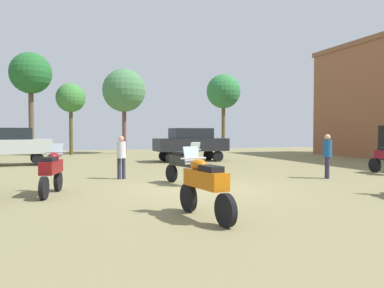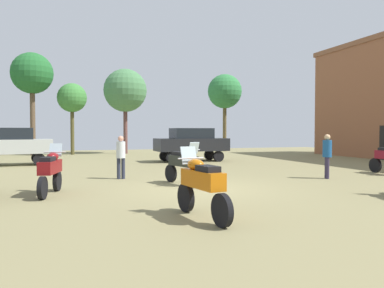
% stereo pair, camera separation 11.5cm
% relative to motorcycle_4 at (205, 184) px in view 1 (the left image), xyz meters
% --- Properties ---
extents(ground_plane, '(44.00, 52.00, 0.02)m').
position_rel_motorcycle_4_xyz_m(ground_plane, '(1.32, 4.05, -0.74)').
color(ground_plane, olive).
extents(motorcycle_4, '(0.67, 2.22, 1.49)m').
position_rel_motorcycle_4_xyz_m(motorcycle_4, '(0.00, 0.00, 0.00)').
color(motorcycle_4, black).
rests_on(motorcycle_4, ground).
extents(motorcycle_5, '(0.84, 2.15, 1.47)m').
position_rel_motorcycle_4_xyz_m(motorcycle_5, '(1.09, 4.97, -0.01)').
color(motorcycle_5, black).
rests_on(motorcycle_5, ground).
extents(motorcycle_6, '(0.74, 2.07, 1.46)m').
position_rel_motorcycle_4_xyz_m(motorcycle_6, '(-3.14, 4.13, -0.02)').
color(motorcycle_6, black).
rests_on(motorcycle_6, ground).
extents(car_1, '(4.36, 1.94, 2.00)m').
position_rel_motorcycle_4_xyz_m(car_1, '(4.40, 14.36, 0.44)').
color(car_1, black).
rests_on(car_1, ground).
extents(car_3, '(4.51, 2.37, 2.00)m').
position_rel_motorcycle_4_xyz_m(car_3, '(-5.66, 14.68, 0.44)').
color(car_3, black).
rests_on(car_3, ground).
extents(person_1, '(0.36, 0.36, 1.65)m').
position_rel_motorcycle_4_xyz_m(person_1, '(-0.74, 7.19, 0.23)').
color(person_1, '#292D3E').
rests_on(person_1, ground).
extents(person_2, '(0.46, 0.46, 1.71)m').
position_rel_motorcycle_4_xyz_m(person_2, '(6.83, 4.86, 0.26)').
color(person_2, '#312942').
rests_on(person_2, ground).
extents(tree_1, '(3.05, 3.05, 7.66)m').
position_rel_motorcycle_4_xyz_m(tree_1, '(-5.17, 23.35, 5.32)').
color(tree_1, brown).
rests_on(tree_1, ground).
extents(tree_5, '(3.07, 3.07, 6.95)m').
position_rel_motorcycle_4_xyz_m(tree_5, '(10.83, 24.49, 4.63)').
color(tree_5, brown).
rests_on(tree_5, ground).
extents(tree_6, '(3.47, 3.47, 6.85)m').
position_rel_motorcycle_4_xyz_m(tree_6, '(1.77, 23.69, 4.35)').
color(tree_6, brown).
rests_on(tree_6, ground).
extents(tree_7, '(2.23, 2.23, 5.51)m').
position_rel_motorcycle_4_xyz_m(tree_7, '(-2.35, 23.47, 3.60)').
color(tree_7, '#4D4725').
rests_on(tree_7, ground).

